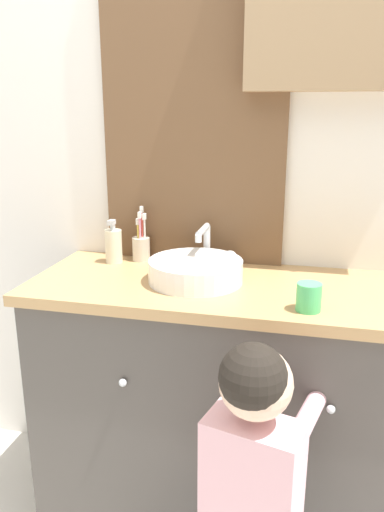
{
  "coord_description": "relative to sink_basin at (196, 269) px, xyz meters",
  "views": [
    {
      "loc": [
        0.2,
        -1.12,
        1.41
      ],
      "look_at": [
        -0.13,
        0.3,
        0.98
      ],
      "focal_mm": 35.0,
      "sensor_mm": 36.0,
      "label": 1
    }
  ],
  "objects": [
    {
      "name": "soap_dispenser",
      "position": [
        -0.33,
        0.13,
        0.02
      ],
      "size": [
        0.06,
        0.06,
        0.16
      ],
      "color": "beige",
      "rests_on": "vanity_counter"
    },
    {
      "name": "vanity_counter",
      "position": [
        0.13,
        -0.01,
        -0.48
      ],
      "size": [
        1.32,
        0.51,
        0.88
      ],
      "color": "#4C4742",
      "rests_on": "ground_plane"
    },
    {
      "name": "sink_basin",
      "position": [
        0.0,
        0.0,
        0.0
      ],
      "size": [
        0.3,
        0.35,
        0.16
      ],
      "color": "white",
      "rests_on": "vanity_counter"
    },
    {
      "name": "toothbrush_holder",
      "position": [
        -0.25,
        0.18,
        0.01
      ],
      "size": [
        0.06,
        0.06,
        0.2
      ],
      "color": "beige",
      "rests_on": "vanity_counter"
    },
    {
      "name": "wall_back",
      "position": [
        0.14,
        0.27,
        0.37
      ],
      "size": [
        3.2,
        0.18,
        2.5
      ],
      "color": "silver",
      "rests_on": "ground_plane"
    },
    {
      "name": "drinking_cup",
      "position": [
        0.35,
        -0.17,
        0.0
      ],
      "size": [
        0.07,
        0.07,
        0.08
      ],
      "primitive_type": "cylinder",
      "color": "#4CC670",
      "rests_on": "vanity_counter"
    },
    {
      "name": "child_figure",
      "position": [
        0.25,
        -0.48,
        -0.39
      ],
      "size": [
        0.31,
        0.43,
        0.92
      ],
      "color": "slate",
      "rests_on": "ground_plane"
    }
  ]
}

